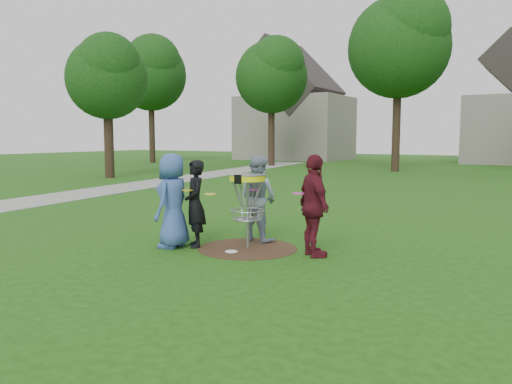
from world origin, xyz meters
The scene contains 11 objects.
ground centered at (0.00, 0.00, 0.00)m, with size 100.00×100.00×0.00m, color #19470F.
dirt_patch centered at (0.00, 0.00, 0.00)m, with size 1.80×1.80×0.01m, color #47331E.
concrete_path centered at (-10.00, 8.00, 0.01)m, with size 2.20×40.00×0.02m, color #9E9E99.
player_blue centered at (-1.24, -0.58, 0.86)m, with size 0.84×0.55×1.72m, color #365596.
player_black centered at (-0.91, -0.34, 0.80)m, with size 0.58×0.38×1.59m, color black.
player_grey centered at (-0.21, 0.74, 0.83)m, with size 0.80×0.63×1.65m, color #7E8EA3.
player_maroon centered at (1.27, 0.04, 0.86)m, with size 1.01×0.42×1.72m, color #57131F.
disc_on_grass centered at (-0.10, -0.39, 0.01)m, with size 0.22×0.22×0.02m, color white.
disc_golf_basket centered at (0.00, 0.00, 1.02)m, with size 0.66×0.67×1.38m.
held_discs centered at (-0.19, -0.05, 1.03)m, with size 2.20×1.15×0.10m.
tree_row centered at (0.44, 20.67, 6.21)m, with size 51.20×17.42×9.90m.
Camera 1 is at (4.58, -7.56, 2.01)m, focal length 35.00 mm.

